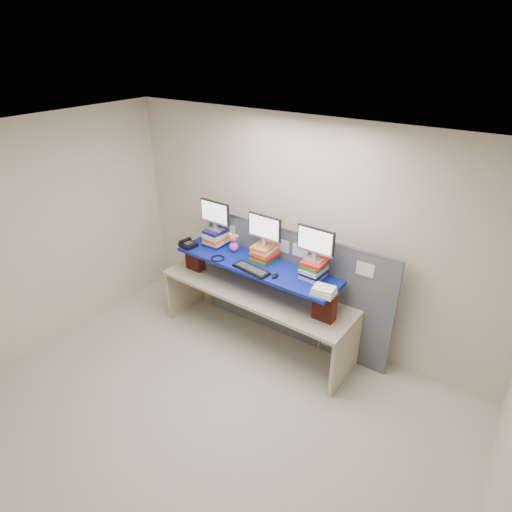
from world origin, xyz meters
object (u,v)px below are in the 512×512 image
Objects in this scene: monitor_right at (316,242)px; keyboard at (251,269)px; monitor_left at (215,214)px; monitor_center at (265,229)px; blue_board at (256,265)px; desk_phone at (188,244)px; desk at (256,300)px.

keyboard is at bearing -156.31° from monitor_right.
monitor_left is 1.00× the size of monitor_center.
blue_board is 0.99m from desk_phone.
blue_board is 4.76× the size of monitor_left.
blue_board is 0.18m from keyboard.
monitor_right reaches higher than monitor_center.
blue_board is 0.85m from monitor_right.
blue_board is 4.76× the size of monitor_center.
desk_phone is at bearing -134.40° from monitor_left.
desk is at bearing -107.15° from monitor_center.
monitor_center is 2.00× the size of desk_phone.
monitor_left is at bearing -180.00° from monitor_center.
monitor_center reaches higher than blue_board.
monitor_left is at bearing 166.74° from keyboard.
monitor_right reaches higher than desk.
monitor_center is at bearing 72.85° from blue_board.
monitor_right is at bearing -0.00° from monitor_left.
desk is 5.21× the size of keyboard.
monitor_left is 2.00× the size of desk_phone.
desk is 1.19m from monitor_right.
monitor_right is at bearing 9.49° from blue_board.
monitor_left is 0.92m from keyboard.
monitor_center reaches higher than desk.
monitor_center is at bearing 180.00° from monitor_right.
keyboard is at bearing -20.27° from monitor_left.
keyboard is at bearing -86.52° from monitor_center.
blue_board is at bearing 114.76° from keyboard.
monitor_left reaches higher than blue_board.
monitor_right is 0.83m from keyboard.
monitor_left reaches higher than desk_phone.
monitor_left is 1.43m from monitor_right.
desk is 1.13m from desk_phone.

